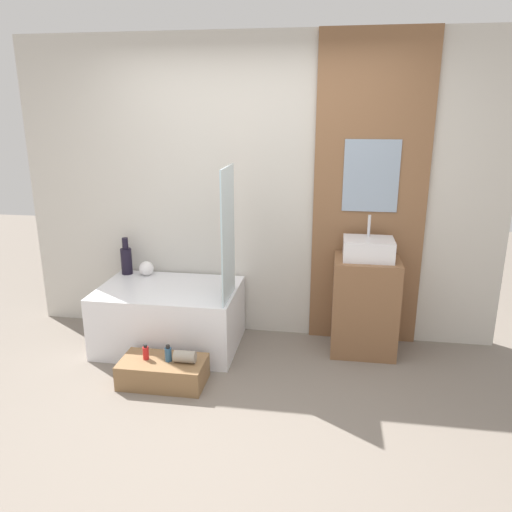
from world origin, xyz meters
name	(u,v)px	position (x,y,z in m)	size (l,w,h in m)	color
ground_plane	(218,432)	(0.00, 0.00, 0.00)	(12.00, 12.00, 0.00)	slate
wall_tiled_back	(256,192)	(0.00, 1.58, 1.30)	(4.20, 0.06, 2.60)	beige
wall_wood_accent	(370,195)	(0.96, 1.53, 1.31)	(0.93, 0.04, 2.60)	brown
bathtub	(170,316)	(-0.69, 1.13, 0.27)	(1.18, 0.79, 0.54)	white
glass_shower_screen	(228,235)	(-0.13, 0.98, 1.06)	(0.01, 0.45, 1.04)	silver
wooden_step_bench	(163,372)	(-0.54, 0.51, 0.10)	(0.64, 0.34, 0.19)	olive
vanity_cabinet	(364,306)	(0.96, 1.29, 0.41)	(0.53, 0.44, 0.82)	brown
sink	(368,249)	(0.96, 1.29, 0.90)	(0.40, 0.30, 0.35)	white
vase_tall_dark	(126,259)	(-1.17, 1.43, 0.67)	(0.10, 0.10, 0.34)	black
vase_round_light	(146,268)	(-0.98, 1.41, 0.60)	(0.13, 0.13, 0.13)	white
bottle_soap_primary	(146,353)	(-0.67, 0.51, 0.24)	(0.04, 0.04, 0.12)	red
bottle_soap_secondary	(168,354)	(-0.49, 0.51, 0.25)	(0.05, 0.05, 0.13)	#2D567A
towel_roll	(185,357)	(-0.37, 0.51, 0.24)	(0.09, 0.09, 0.16)	gray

